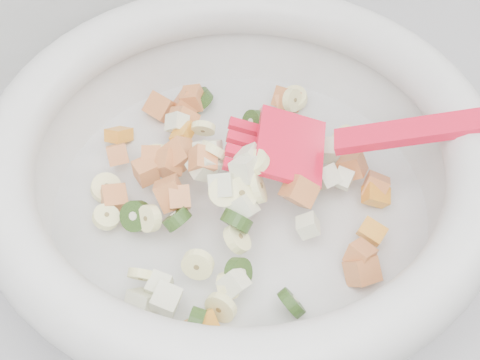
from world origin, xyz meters
TOP-DOWN VIEW (x-y plane):
  - counter at (0.00, 1.45)m, footprint 2.00×0.60m
  - mixing_bowl at (-0.15, 1.45)m, footprint 0.48×0.43m

SIDE VIEW (x-z plane):
  - counter at x=0.00m, z-range 0.00..0.90m
  - mixing_bowl at x=-0.15m, z-range 0.89..1.04m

